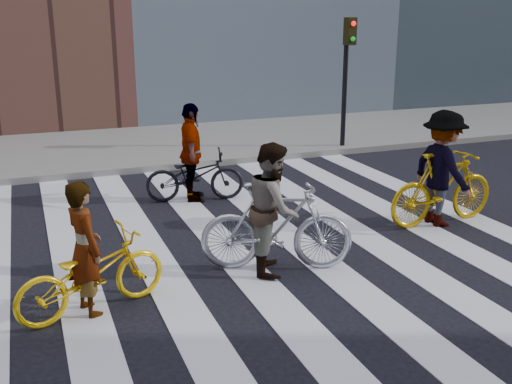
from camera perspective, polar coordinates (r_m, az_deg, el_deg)
ground at (r=9.16m, az=0.58°, el=-5.12°), size 100.00×100.00×0.00m
sidewalk_far at (r=16.06m, az=-9.47°, el=4.42°), size 100.00×5.00×0.15m
zebra_crosswalk at (r=9.15m, az=0.58°, el=-5.09°), size 8.25×10.00×0.01m
traffic_signal at (r=15.28m, az=8.69°, el=12.20°), size 0.22×0.42×3.33m
bike_yellow_left at (r=7.28m, az=-15.41°, el=-7.52°), size 1.94×1.16×0.96m
bike_silver_mid at (r=8.12m, az=1.96°, el=-3.31°), size 2.14×1.29×1.24m
bike_yellow_right at (r=10.38m, az=17.36°, el=0.35°), size 2.09×0.68×1.24m
bike_dark_rear at (r=11.28m, az=-5.87°, el=1.55°), size 1.92×1.00×0.96m
rider_left at (r=7.16m, az=-16.00°, el=-5.20°), size 0.54×0.67×1.61m
rider_mid at (r=8.02m, az=1.65°, el=-1.53°), size 0.94×1.05×1.78m
rider_right at (r=10.27m, az=17.31°, el=2.14°), size 0.77×1.27×1.92m
rider_rear at (r=11.16m, az=-6.18°, el=3.72°), size 0.67×1.15×1.85m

